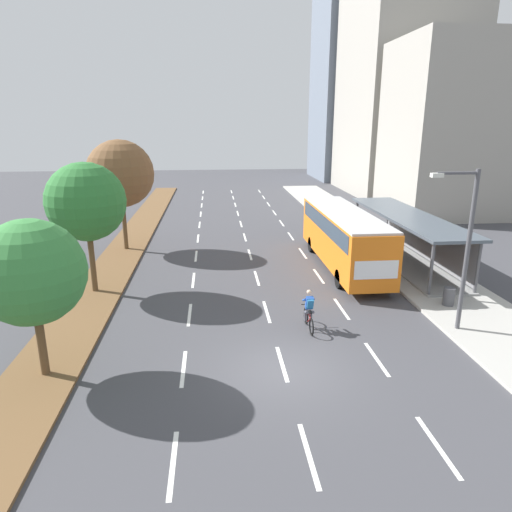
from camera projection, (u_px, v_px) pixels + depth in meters
ground_plane at (284, 370)px, 15.93m from camera, size 140.00×140.00×0.00m
median_strip at (134, 236)px, 34.25m from camera, size 2.60×52.00×0.12m
sidewalk_right at (361, 231)px, 35.84m from camera, size 4.50×52.00×0.15m
lane_divider_left at (198, 238)px, 33.89m from camera, size 0.14×49.30×0.01m
lane_divider_center at (245, 237)px, 34.21m from camera, size 0.14×49.30×0.01m
lane_divider_right at (291, 236)px, 34.53m from camera, size 0.14×49.30×0.01m
bus_shelter at (410, 233)px, 27.56m from camera, size 2.90×12.70×2.86m
bus at (343, 233)px, 26.63m from camera, size 2.54×11.29×3.37m
cyclist at (309, 312)px, 18.82m from camera, size 0.46×1.82×1.71m
median_tree_nearest at (31, 273)px, 14.46m from camera, size 3.44×3.44×5.34m
median_tree_second at (86, 202)px, 21.82m from camera, size 3.79×3.79×6.43m
median_tree_third at (120, 174)px, 29.33m from camera, size 4.32×4.32×7.17m
streetlight at (465, 241)px, 17.73m from camera, size 1.91×0.24×6.50m
trash_bin at (449, 296)px, 21.07m from camera, size 0.52×0.52×0.85m
building_near_right at (448, 129)px, 41.35m from camera, size 9.44×10.16×15.47m
building_mid_right at (402, 84)px, 53.19m from camera, size 11.97×15.37×25.11m
building_far_right at (357, 86)px, 66.88m from camera, size 11.64×12.10×26.83m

